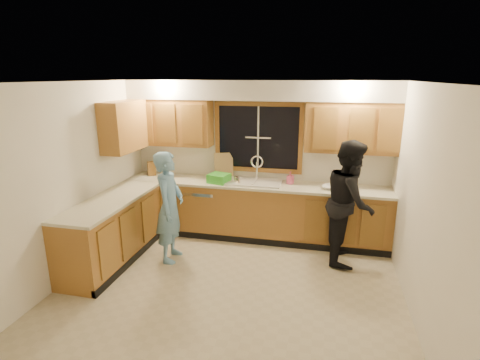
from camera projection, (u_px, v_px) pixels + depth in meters
name	position (u px, v px, depth m)	size (l,w,h in m)	color
floor	(230.00, 288.00, 4.69)	(4.20, 4.20, 0.00)	#BBAE90
ceiling	(228.00, 82.00, 4.02)	(4.20, 4.20, 0.00)	white
wall_back	(258.00, 159.00, 6.14)	(4.20, 4.20, 0.00)	white
wall_left	(71.00, 182.00, 4.81)	(3.80, 3.80, 0.00)	white
wall_right	(423.00, 206.00, 3.90)	(3.80, 3.80, 0.00)	white
base_cabinets_back	(254.00, 211.00, 6.08)	(4.20, 0.60, 0.88)	#A87030
base_cabinets_left	(113.00, 231.00, 5.29)	(0.60, 1.90, 0.88)	#A87030
countertop_back	(254.00, 184.00, 5.94)	(4.20, 0.63, 0.04)	beige
countertop_left	(111.00, 201.00, 5.17)	(0.63, 1.90, 0.04)	beige
upper_cabinets_left	(171.00, 122.00, 6.14)	(1.35, 0.33, 0.75)	#A87030
upper_cabinets_right	(351.00, 128.00, 5.52)	(1.35, 0.33, 0.75)	#A87030
upper_cabinets_return	(124.00, 126.00, 5.67)	(0.33, 0.90, 0.75)	#A87030
soffit	(257.00, 90.00, 5.68)	(4.20, 0.35, 0.30)	beige
window_frame	(258.00, 138.00, 6.04)	(1.44, 0.03, 1.14)	black
sink	(254.00, 186.00, 5.97)	(0.86, 0.52, 0.57)	silver
dishwasher	(204.00, 209.00, 6.26)	(0.60, 0.56, 0.82)	silver
stove	(88.00, 248.00, 4.76)	(0.58, 0.75, 0.90)	silver
man	(170.00, 207.00, 5.24)	(0.58, 0.38, 1.58)	#689CC5
woman	(350.00, 202.00, 5.19)	(0.85, 0.66, 1.74)	black
knife_block	(152.00, 168.00, 6.38)	(0.13, 0.11, 0.24)	olive
cutting_board	(224.00, 165.00, 6.22)	(0.31, 0.02, 0.41)	tan
dish_crate	(219.00, 178.00, 5.95)	(0.30, 0.28, 0.14)	green
soap_bottle	(290.00, 178.00, 5.87)	(0.09, 0.09, 0.20)	#D4507B
bowl	(330.00, 187.00, 5.62)	(0.23, 0.23, 0.06)	silver
can_left	(238.00, 181.00, 5.84)	(0.06, 0.06, 0.11)	#C1AE95
can_right	(236.00, 180.00, 5.92)	(0.06, 0.06, 0.11)	#C1AE95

